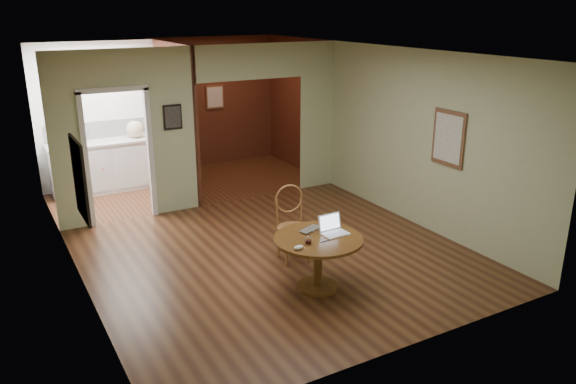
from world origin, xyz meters
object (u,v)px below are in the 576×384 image
open_laptop (333,228)px  closed_laptop (313,230)px  chair (292,219)px  dining_table (318,251)px

open_laptop → closed_laptop: open_laptop is taller
chair → closed_laptop: 0.72m
closed_laptop → dining_table: bearing=-126.0°
dining_table → open_laptop: 0.33m
dining_table → chair: 0.92m
dining_table → closed_laptop: bearing=75.5°
dining_table → chair: bearing=80.3°
dining_table → closed_laptop: (0.05, 0.20, 0.19)m
closed_laptop → chair: bearing=60.2°
chair → closed_laptop: size_ratio=3.33×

